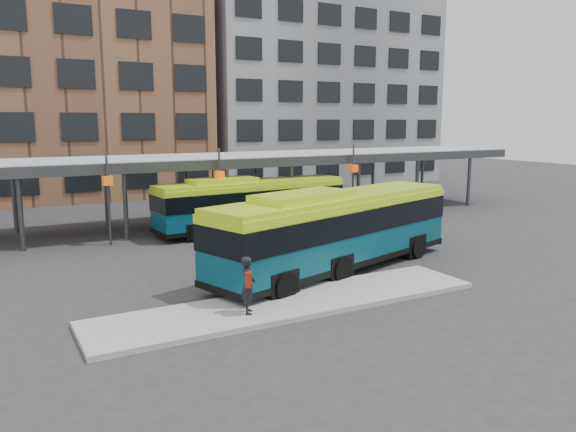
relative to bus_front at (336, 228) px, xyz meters
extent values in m
plane|color=#28282B|center=(1.66, -0.08, -1.83)|extent=(120.00, 120.00, 0.00)
cube|color=gray|center=(-3.84, -3.08, -1.74)|extent=(14.00, 3.00, 0.18)
cube|color=#999B9E|center=(1.66, 12.92, 2.17)|extent=(40.00, 6.00, 0.35)
cube|color=#383A3D|center=(1.66, 9.92, 2.02)|extent=(40.00, 0.15, 0.55)
cylinder|color=#383A3D|center=(-11.34, 10.42, 0.07)|extent=(0.24, 0.24, 3.80)
cylinder|color=#383A3D|center=(-11.34, 15.42, 0.07)|extent=(0.24, 0.24, 3.80)
cylinder|color=#383A3D|center=(-6.34, 10.42, 0.07)|extent=(0.24, 0.24, 3.80)
cylinder|color=#383A3D|center=(-6.34, 15.42, 0.07)|extent=(0.24, 0.24, 3.80)
cylinder|color=#383A3D|center=(-1.34, 10.42, 0.07)|extent=(0.24, 0.24, 3.80)
cylinder|color=#383A3D|center=(-1.34, 15.42, 0.07)|extent=(0.24, 0.24, 3.80)
cylinder|color=#383A3D|center=(3.66, 10.42, 0.07)|extent=(0.24, 0.24, 3.80)
cylinder|color=#383A3D|center=(3.66, 15.42, 0.07)|extent=(0.24, 0.24, 3.80)
cylinder|color=#383A3D|center=(8.66, 10.42, 0.07)|extent=(0.24, 0.24, 3.80)
cylinder|color=#383A3D|center=(8.66, 15.42, 0.07)|extent=(0.24, 0.24, 3.80)
cylinder|color=#383A3D|center=(13.66, 10.42, 0.07)|extent=(0.24, 0.24, 3.80)
cylinder|color=#383A3D|center=(13.66, 15.42, 0.07)|extent=(0.24, 0.24, 3.80)
cylinder|color=#383A3D|center=(18.66, 10.42, 0.07)|extent=(0.24, 0.24, 3.80)
cylinder|color=#383A3D|center=(18.66, 15.42, 0.07)|extent=(0.24, 0.24, 3.80)
cylinder|color=#383A3D|center=(-7.34, 9.62, 0.57)|extent=(0.12, 0.12, 4.80)
cube|color=#EA560D|center=(-7.34, 9.62, 1.47)|extent=(0.45, 0.45, 0.45)
cylinder|color=#383A3D|center=(-1.34, 9.62, 0.57)|extent=(0.12, 0.12, 4.80)
cube|color=#EA560D|center=(-1.34, 9.62, 1.47)|extent=(0.45, 0.45, 0.45)
cylinder|color=#383A3D|center=(7.66, 9.62, 0.57)|extent=(0.12, 0.12, 4.80)
cube|color=#EA560D|center=(7.66, 9.62, 1.47)|extent=(0.45, 0.45, 0.45)
cube|color=brown|center=(-8.34, 31.92, 9.17)|extent=(26.00, 14.00, 22.00)
cube|color=slate|center=(17.66, 31.92, 8.17)|extent=(24.00, 14.00, 20.00)
cube|color=#063B4A|center=(0.05, 0.01, -0.14)|extent=(12.94, 6.23, 2.65)
cube|color=black|center=(0.05, 0.01, 0.39)|extent=(13.01, 6.31, 1.01)
cube|color=#A1CB14|center=(0.05, 0.01, 1.29)|extent=(12.91, 6.13, 0.21)
cube|color=#A1CB14|center=(-1.98, -0.60, 1.50)|extent=(4.61, 3.06, 0.37)
cube|color=black|center=(0.05, 0.01, -1.34)|extent=(13.02, 6.31, 0.25)
cylinder|color=black|center=(4.48, 0.01, -1.30)|extent=(1.11, 0.61, 1.06)
cylinder|color=black|center=(3.73, 2.48, -1.30)|extent=(1.11, 0.61, 1.06)
cylinder|color=black|center=(-0.79, -1.59, -1.30)|extent=(1.11, 0.61, 1.06)
cylinder|color=black|center=(-1.54, 0.88, -1.30)|extent=(1.11, 0.61, 1.06)
cylinder|color=black|center=(-3.83, -2.52, -1.30)|extent=(1.11, 0.61, 1.06)
cylinder|color=black|center=(-4.59, -0.04, -1.30)|extent=(1.11, 0.61, 1.06)
cube|color=#063B4A|center=(0.69, 9.73, -0.33)|extent=(11.45, 3.18, 2.36)
cube|color=black|center=(0.69, 9.73, 0.14)|extent=(11.50, 3.24, 0.89)
cube|color=#A1CB14|center=(0.69, 9.73, 0.94)|extent=(11.44, 3.09, 0.19)
cube|color=#A1CB14|center=(-1.19, 9.60, 1.13)|extent=(3.88, 1.97, 0.33)
cube|color=black|center=(0.69, 9.73, -1.39)|extent=(11.51, 3.25, 0.23)
cylinder|color=black|center=(4.53, 8.87, -1.36)|extent=(0.96, 0.35, 0.94)
cylinder|color=black|center=(4.36, 11.16, -1.36)|extent=(0.96, 0.35, 0.94)
cylinder|color=black|center=(-0.35, 8.50, -1.36)|extent=(0.96, 0.35, 0.94)
cylinder|color=black|center=(-0.52, 10.80, -1.36)|extent=(0.96, 0.35, 0.94)
cylinder|color=black|center=(-3.17, 8.30, -1.36)|extent=(0.96, 0.35, 0.94)
cylinder|color=black|center=(-3.34, 10.59, -1.36)|extent=(0.96, 0.35, 0.94)
imported|color=black|center=(-5.70, -3.51, -0.72)|extent=(0.68, 0.80, 1.87)
cube|color=maroon|center=(-5.77, -3.68, -0.47)|extent=(0.32, 0.40, 0.50)
imported|color=slate|center=(12.84, 11.54, -1.41)|extent=(1.68, 0.79, 0.85)
imported|color=slate|center=(13.32, 12.15, -1.35)|extent=(1.68, 0.86, 0.97)
imported|color=slate|center=(13.92, 12.04, -1.40)|extent=(1.72, 0.90, 0.86)
imported|color=slate|center=(14.89, 11.66, -1.36)|extent=(1.57, 0.45, 0.94)
imported|color=slate|center=(16.02, 11.66, -1.39)|extent=(1.70, 0.62, 0.89)
camera|label=1|loc=(-12.90, -19.22, 4.47)|focal=35.00mm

